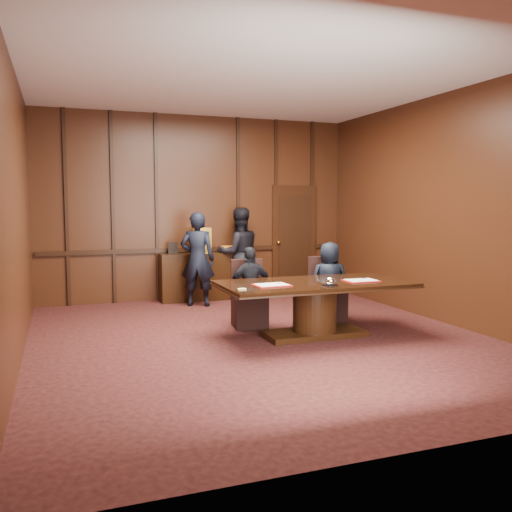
{
  "coord_description": "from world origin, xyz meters",
  "views": [
    {
      "loc": [
        -2.55,
        -6.7,
        1.82
      ],
      "look_at": [
        0.22,
        0.85,
        1.05
      ],
      "focal_mm": 38.0,
      "sensor_mm": 36.0,
      "label": 1
    }
  ],
  "objects": [
    {
      "name": "chair_left",
      "position": [
        0.09,
        0.8,
        0.29
      ],
      "size": [
        0.54,
        0.54,
        0.99
      ],
      "rotation": [
        0.0,
        0.0,
        -0.13
      ],
      "color": "black",
      "rests_on": "ground"
    },
    {
      "name": "signatory_right",
      "position": [
        1.38,
        0.72,
        0.62
      ],
      "size": [
        0.7,
        0.55,
        1.24
      ],
      "primitive_type": "imported",
      "rotation": [
        0.0,
        0.0,
        2.85
      ],
      "color": "black",
      "rests_on": "ground"
    },
    {
      "name": "witness_right",
      "position": [
        0.69,
        3.1,
        0.88
      ],
      "size": [
        0.86,
        0.67,
        1.76
      ],
      "primitive_type": "imported",
      "rotation": [
        0.0,
        0.0,
        3.15
      ],
      "color": "black",
      "rests_on": "ground"
    },
    {
      "name": "folder_right",
      "position": [
        1.37,
        -0.23,
        0.77
      ],
      "size": [
        0.46,
        0.34,
        0.02
      ],
      "rotation": [
        0.0,
        0.0,
        -0.01
      ],
      "color": "#AB140F",
      "rests_on": "conference_table"
    },
    {
      "name": "folder_left",
      "position": [
        0.05,
        -0.19,
        0.77
      ],
      "size": [
        0.48,
        0.35,
        0.02
      ],
      "rotation": [
        0.0,
        0.0,
        0.05
      ],
      "color": "#AB140F",
      "rests_on": "conference_table"
    },
    {
      "name": "signatory_left",
      "position": [
        0.08,
        0.72,
        0.6
      ],
      "size": [
        0.71,
        0.3,
        1.2
      ],
      "primitive_type": "imported",
      "rotation": [
        0.0,
        0.0,
        3.15
      ],
      "color": "black",
      "rests_on": "ground"
    },
    {
      "name": "conference_table",
      "position": [
        0.73,
        -0.08,
        0.51
      ],
      "size": [
        2.62,
        1.32,
        0.76
      ],
      "color": "black",
      "rests_on": "ground"
    },
    {
      "name": "chair_right",
      "position": [
        1.39,
        0.8,
        0.29
      ],
      "size": [
        0.52,
        0.52,
        0.99
      ],
      "rotation": [
        0.0,
        0.0,
        -0.08
      ],
      "color": "black",
      "rests_on": "ground"
    },
    {
      "name": "room",
      "position": [
        0.07,
        0.14,
        1.72
      ],
      "size": [
        7.0,
        7.04,
        3.5
      ],
      "color": "black",
      "rests_on": "ground"
    },
    {
      "name": "inkstand",
      "position": [
        0.73,
        -0.53,
        0.81
      ],
      "size": [
        0.2,
        0.14,
        0.12
      ],
      "color": "white",
      "rests_on": "conference_table"
    },
    {
      "name": "witness_left",
      "position": [
        -0.23,
        2.68,
        0.84
      ],
      "size": [
        0.73,
        0.62,
        1.69
      ],
      "primitive_type": "imported",
      "rotation": [
        0.0,
        0.0,
        2.72
      ],
      "color": "black",
      "rests_on": "ground"
    },
    {
      "name": "notepad",
      "position": [
        -0.42,
        -0.37,
        0.77
      ],
      "size": [
        0.11,
        0.08,
        0.01
      ],
      "primitive_type": "cube",
      "rotation": [
        0.0,
        0.0,
        -0.09
      ],
      "color": "#FFE57C",
      "rests_on": "conference_table"
    },
    {
      "name": "sideboard",
      "position": [
        0.0,
        3.26,
        0.49
      ],
      "size": [
        1.6,
        0.45,
        1.54
      ],
      "color": "black",
      "rests_on": "ground"
    }
  ]
}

